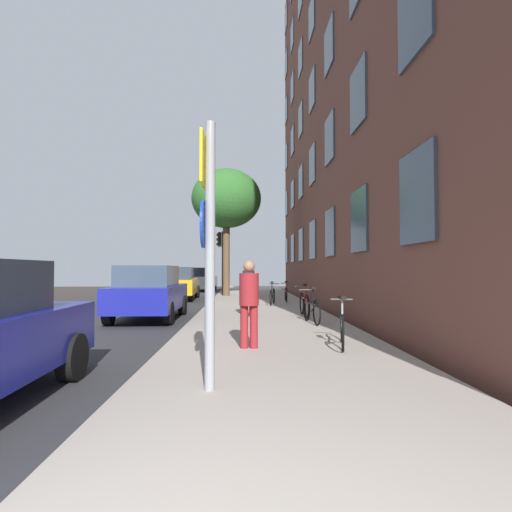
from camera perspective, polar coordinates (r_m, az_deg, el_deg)
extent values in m
plane|color=#332D28|center=(16.79, -11.64, -6.98)|extent=(41.80, 41.80, 0.00)
cube|color=#2D2D30|center=(17.27, -18.57, -6.76)|extent=(7.00, 38.00, 0.01)
cube|color=#9E9389|center=(16.55, 0.47, -6.88)|extent=(4.20, 38.00, 0.12)
cube|color=brown|center=(18.45, 9.56, 26.15)|extent=(0.50, 27.00, 20.33)
cube|color=#384756|center=(7.74, 20.96, 7.59)|extent=(0.06, 1.42, 1.61)
cube|color=#384756|center=(11.09, 13.79, 4.71)|extent=(0.06, 1.42, 1.61)
cube|color=#384756|center=(14.54, 10.01, 3.14)|extent=(0.06, 1.42, 1.61)
cube|color=#384756|center=(18.05, 7.70, 2.18)|extent=(0.06, 1.42, 1.61)
cube|color=#384756|center=(21.57, 6.14, 1.52)|extent=(0.06, 1.42, 1.61)
cube|color=#384756|center=(25.11, 5.02, 1.05)|extent=(0.06, 1.42, 1.61)
cube|color=#384756|center=(28.65, 4.17, 0.70)|extent=(0.06, 1.42, 1.61)
cube|color=#384756|center=(8.85, 20.69, 28.64)|extent=(0.06, 1.42, 1.61)
cube|color=#384756|center=(11.89, 13.67, 20.32)|extent=(0.06, 1.42, 1.61)
cube|color=#384756|center=(15.16, 9.94, 15.36)|extent=(0.06, 1.42, 1.61)
cube|color=#384756|center=(18.55, 7.65, 12.15)|extent=(0.06, 1.42, 1.61)
cube|color=#384756|center=(21.99, 6.11, 9.93)|extent=(0.06, 1.42, 1.61)
cube|color=#384756|center=(25.47, 5.00, 8.31)|extent=(0.06, 1.42, 1.61)
cube|color=#384756|center=(28.97, 4.16, 7.08)|extent=(0.06, 1.42, 1.61)
cube|color=#384756|center=(16.41, 9.88, 26.18)|extent=(0.06, 1.42, 1.61)
cube|color=#384756|center=(19.58, 7.61, 21.35)|extent=(0.06, 1.42, 1.61)
cube|color=#384756|center=(22.86, 6.08, 17.86)|extent=(0.06, 1.42, 1.61)
cube|color=#384756|center=(26.23, 4.98, 15.25)|extent=(0.06, 1.42, 1.61)
cube|color=#384756|center=(29.64, 4.14, 13.24)|extent=(0.06, 1.42, 1.61)
cube|color=#384756|center=(21.05, 7.57, 29.44)|extent=(0.06, 1.42, 1.61)
cube|color=#384756|center=(24.14, 6.05, 25.08)|extent=(0.06, 1.42, 1.61)
cube|color=#384756|center=(27.35, 4.96, 21.72)|extent=(0.06, 1.42, 1.61)
cube|color=#384756|center=(30.63, 4.13, 19.07)|extent=(0.06, 1.42, 1.61)
cube|color=#384756|center=(28.78, 4.94, 27.61)|extent=(0.06, 1.42, 1.61)
cube|color=#384756|center=(31.92, 4.11, 24.48)|extent=(0.06, 1.42, 1.61)
cube|color=#384756|center=(33.47, 4.10, 29.43)|extent=(0.06, 1.42, 1.61)
cylinder|color=gray|center=(4.96, -6.26, 0.17)|extent=(0.12, 0.12, 3.15)
cube|color=yellow|center=(5.12, -7.13, 12.66)|extent=(0.03, 0.60, 0.60)
cylinder|color=#14339E|center=(4.99, -7.16, 4.29)|extent=(0.03, 0.56, 0.56)
cylinder|color=black|center=(23.23, -4.52, -0.95)|extent=(0.12, 0.12, 3.49)
cube|color=black|center=(23.29, -4.95, 2.24)|extent=(0.20, 0.24, 0.80)
sphere|color=red|center=(23.32, -5.22, 2.88)|extent=(0.16, 0.16, 0.16)
sphere|color=#523707|center=(23.30, -5.22, 2.24)|extent=(0.16, 0.16, 0.16)
sphere|color=#083E11|center=(23.28, -5.22, 1.60)|extent=(0.16, 0.16, 0.16)
cylinder|color=brown|center=(22.42, -4.05, -0.18)|extent=(0.37, 0.37, 4.07)
ellipsoid|color=#2D6628|center=(22.73, -4.03, 7.78)|extent=(3.71, 3.71, 3.15)
torus|color=black|center=(8.40, 11.53, -9.19)|extent=(0.17, 0.63, 0.64)
torus|color=black|center=(7.43, 11.68, -10.16)|extent=(0.17, 0.63, 0.64)
cylinder|color=#99999E|center=(7.89, 11.59, -8.38)|extent=(0.22, 0.83, 0.04)
cylinder|color=#99999E|center=(7.66, 11.64, -9.18)|extent=(0.15, 0.50, 0.27)
cylinder|color=#99999E|center=(7.72, 11.61, -6.70)|extent=(0.04, 0.04, 0.28)
cube|color=black|center=(7.71, 11.60, -5.52)|extent=(0.10, 0.24, 0.06)
cylinder|color=#4C4C4C|center=(8.35, 11.51, -5.78)|extent=(0.42, 0.12, 0.03)
torus|color=black|center=(11.61, 6.87, -7.10)|extent=(0.11, 0.66, 0.66)
torus|color=black|center=(10.65, 8.24, -7.57)|extent=(0.11, 0.66, 0.66)
cylinder|color=black|center=(11.11, 7.52, -6.39)|extent=(0.13, 0.85, 0.04)
cylinder|color=black|center=(10.88, 7.87, -6.92)|extent=(0.10, 0.51, 0.28)
cylinder|color=black|center=(10.95, 7.72, -5.15)|extent=(0.04, 0.04, 0.28)
cube|color=black|center=(10.94, 7.72, -4.31)|extent=(0.10, 0.24, 0.06)
cylinder|color=#4C4C4C|center=(11.57, 6.86, -4.58)|extent=(0.42, 0.07, 0.03)
torus|color=black|center=(13.20, 6.22, -6.40)|extent=(0.05, 0.69, 0.69)
torus|color=black|center=(12.26, 6.90, -6.75)|extent=(0.05, 0.69, 0.69)
cylinder|color=#B21E1E|center=(12.72, 6.54, -5.72)|extent=(0.05, 0.82, 0.04)
cylinder|color=#B21E1E|center=(12.49, 6.72, -6.19)|extent=(0.05, 0.49, 0.27)
cylinder|color=#B21E1E|center=(12.56, 6.64, -4.60)|extent=(0.04, 0.04, 0.28)
cube|color=black|center=(12.55, 6.64, -3.87)|extent=(0.10, 0.24, 0.06)
cylinder|color=#4C4C4C|center=(13.17, 6.21, -4.13)|extent=(0.42, 0.03, 0.03)
torus|color=black|center=(17.31, 2.43, -5.41)|extent=(0.15, 0.63, 0.63)
torus|color=black|center=(16.24, 2.03, -5.65)|extent=(0.15, 0.63, 0.63)
cylinder|color=black|center=(16.76, 2.23, -4.94)|extent=(0.20, 0.92, 0.04)
cylinder|color=black|center=(16.50, 2.13, -5.26)|extent=(0.14, 0.56, 0.30)
cylinder|color=black|center=(16.59, 2.17, -4.13)|extent=(0.04, 0.04, 0.28)
cube|color=black|center=(16.59, 2.17, -3.58)|extent=(0.10, 0.24, 0.06)
cylinder|color=#4C4C4C|center=(17.29, 2.42, -3.77)|extent=(0.42, 0.10, 0.03)
torus|color=black|center=(18.78, 4.01, -5.16)|extent=(0.07, 0.61, 0.60)
torus|color=black|center=(17.74, 4.18, -5.36)|extent=(0.07, 0.61, 0.60)
cylinder|color=#B21E1E|center=(18.25, 4.09, -4.74)|extent=(0.09, 0.89, 0.04)
cylinder|color=#B21E1E|center=(18.00, 4.13, -5.02)|extent=(0.07, 0.54, 0.29)
cylinder|color=#B21E1E|center=(18.08, 4.11, -4.02)|extent=(0.04, 0.04, 0.28)
cube|color=black|center=(18.08, 4.11, -3.51)|extent=(0.10, 0.24, 0.06)
cylinder|color=#4C4C4C|center=(18.76, 4.01, -3.69)|extent=(0.42, 0.05, 0.03)
cylinder|color=maroon|center=(7.59, -1.61, -9.56)|extent=(0.14, 0.14, 0.76)
cylinder|color=maroon|center=(7.59, -0.30, -9.55)|extent=(0.14, 0.14, 0.76)
cylinder|color=maroon|center=(7.53, -0.95, -4.52)|extent=(0.39, 0.39, 0.57)
sphere|color=#936B4C|center=(7.52, -0.95, -1.41)|extent=(0.21, 0.21, 0.21)
cylinder|color=maroon|center=(12.59, -1.43, -6.42)|extent=(0.15, 0.15, 0.78)
cylinder|color=maroon|center=(12.59, -0.62, -6.42)|extent=(0.15, 0.15, 0.78)
cylinder|color=#26262D|center=(12.55, -1.02, -3.31)|extent=(0.47, 0.47, 0.59)
sphere|color=brown|center=(12.55, -1.02, -1.40)|extent=(0.21, 0.21, 0.21)
cylinder|color=black|center=(6.37, -23.64, -12.46)|extent=(0.22, 0.64, 0.64)
cube|color=navy|center=(13.14, -14.23, -5.43)|extent=(1.82, 4.08, 0.70)
cube|color=#384756|center=(12.91, -14.41, -2.61)|extent=(1.51, 2.29, 0.60)
cylinder|color=black|center=(14.61, -16.24, -6.42)|extent=(0.22, 0.64, 0.64)
cylinder|color=black|center=(14.30, -9.94, -6.57)|extent=(0.22, 0.64, 0.64)
cylinder|color=black|center=(12.12, -19.34, -7.36)|extent=(0.22, 0.64, 0.64)
cylinder|color=black|center=(11.74, -11.75, -7.61)|extent=(0.22, 0.64, 0.64)
cube|color=orange|center=(21.40, -10.48, -4.03)|extent=(1.90, 4.37, 0.70)
cube|color=#2D3847|center=(21.17, -10.56, -2.30)|extent=(1.55, 2.47, 0.60)
cylinder|color=black|center=(22.90, -11.91, -4.75)|extent=(0.22, 0.64, 0.64)
cylinder|color=black|center=(22.68, -7.98, -4.80)|extent=(0.22, 0.64, 0.64)
cylinder|color=black|center=(20.20, -13.30, -5.14)|extent=(0.22, 0.64, 0.64)
cylinder|color=black|center=(19.95, -8.84, -5.21)|extent=(0.22, 0.64, 0.64)
cube|color=#B7B7BC|center=(29.62, -7.39, -3.42)|extent=(1.97, 4.07, 0.70)
cube|color=#1E232D|center=(29.41, -7.42, -2.17)|extent=(1.62, 2.29, 0.60)
cylinder|color=black|center=(31.00, -8.71, -3.99)|extent=(0.22, 0.64, 0.64)
cylinder|color=black|center=(30.84, -5.60, -4.01)|extent=(0.22, 0.64, 0.64)
cylinder|color=black|center=(28.46, -9.33, -4.18)|extent=(0.22, 0.64, 0.64)
cylinder|color=black|center=(28.29, -5.95, -4.21)|extent=(0.22, 0.64, 0.64)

